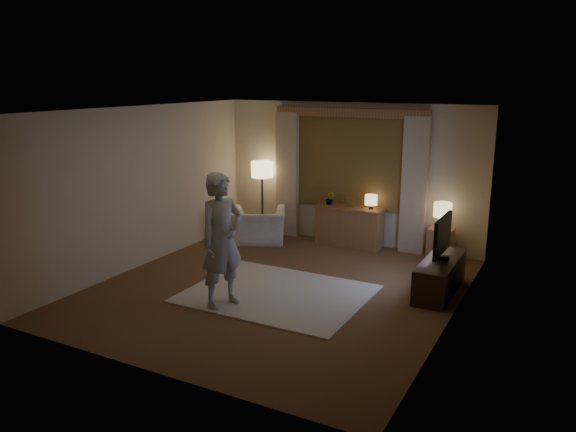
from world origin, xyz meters
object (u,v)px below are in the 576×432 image
Objects in this scene: sideboard at (349,227)px; armchair at (259,226)px; tv_stand at (440,276)px; person at (222,240)px; side_table at (440,244)px.

sideboard reaches higher than armchair.
armchair is 3.76m from tv_stand.
sideboard reaches higher than tv_stand.
sideboard is 2.56m from tv_stand.
armchair is 0.54× the size of person.
person is at bearing 83.61° from armchair.
tv_stand is (2.03, -1.56, -0.10)m from sideboard.
person reaches higher than side_table.
tv_stand is at bearing -77.02° from side_table.
tv_stand is (3.63, -0.99, -0.07)m from armchair.
tv_stand is at bearing 136.46° from armchair.
sideboard is 1.70m from armchair.
sideboard is 3.50m from person.
person is (-2.48, -1.86, 0.68)m from tv_stand.
side_table is 1.55m from tv_stand.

